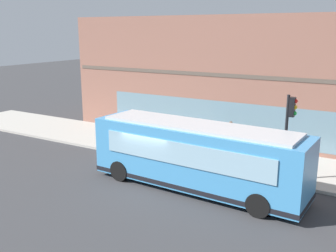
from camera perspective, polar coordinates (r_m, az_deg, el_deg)
name	(u,v)px	position (r m, az deg, el deg)	size (l,w,h in m)	color
ground	(154,182)	(18.95, -2.05, -8.22)	(120.00, 120.00, 0.00)	#38383A
sidewalk_curb	(200,153)	(23.13, 4.71, -3.91)	(4.99, 40.00, 0.15)	#B2ADA3
building_corner	(238,76)	(27.67, 10.24, 7.23)	(6.93, 22.85, 8.06)	#8C5B4C
city_bus_nearside	(196,156)	(17.72, 4.20, -4.49)	(3.01, 10.15, 3.07)	#3F8CC6
traffic_light_near_corner	(289,122)	(18.69, 17.42, 0.58)	(0.32, 0.49, 4.14)	black
fire_hydrant	(247,151)	(22.29, 11.52, -3.66)	(0.35, 0.35, 0.74)	gold
pedestrian_near_hydrant	(116,127)	(25.10, -7.61, -0.16)	(0.32, 0.32, 1.63)	#99994C
pedestrian_walking_along_curb	(270,153)	(20.36, 14.77, -3.84)	(0.32, 0.32, 1.64)	#3359A5
pedestrian_near_building_entrance	(230,132)	(23.88, 9.17, -0.94)	(0.32, 0.32, 1.64)	black
newspaper_vending_box	(247,163)	(20.11, 11.47, -5.33)	(0.44, 0.43, 0.90)	#263F99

